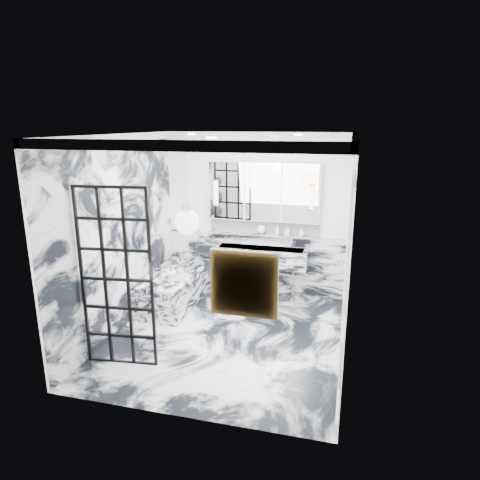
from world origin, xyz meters
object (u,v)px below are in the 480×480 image
(crittall_door, at_px, (116,279))
(bathtub, at_px, (175,288))
(mirror_cabinet, at_px, (264,192))
(trough_sink, at_px, (261,256))

(crittall_door, relative_size, bathtub, 1.36)
(mirror_cabinet, distance_m, bathtub, 2.20)
(bathtub, bearing_deg, crittall_door, -87.81)
(trough_sink, height_order, bathtub, trough_sink)
(trough_sink, distance_m, bathtub, 1.55)
(trough_sink, height_order, mirror_cabinet, mirror_cabinet)
(mirror_cabinet, relative_size, bathtub, 1.15)
(crittall_door, bearing_deg, trough_sink, 57.73)
(trough_sink, relative_size, bathtub, 0.97)
(crittall_door, height_order, trough_sink, crittall_door)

